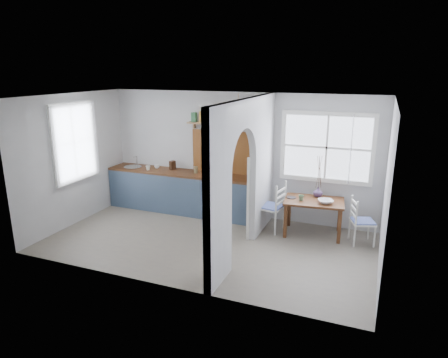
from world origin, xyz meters
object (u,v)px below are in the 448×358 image
at_px(vase, 318,192).
at_px(chair_right, 363,221).
at_px(chair_left, 271,206).
at_px(kettle, 253,175).
at_px(dining_table, 313,217).

bearing_deg(vase, chair_right, -20.75).
height_order(chair_left, kettle, kettle).
bearing_deg(vase, chair_left, -158.25).
xyz_separation_m(dining_table, kettle, (-1.25, 0.12, 0.66)).
relative_size(dining_table, chair_left, 1.11).
relative_size(dining_table, kettle, 5.20).
bearing_deg(vase, kettle, -174.49).
height_order(dining_table, vase, vase).
xyz_separation_m(chair_left, vase, (0.83, 0.33, 0.28)).
height_order(dining_table, chair_right, chair_right).
distance_m(chair_left, kettle, 0.71).
relative_size(dining_table, chair_right, 1.28).
xyz_separation_m(chair_right, vase, (-0.86, 0.33, 0.35)).
distance_m(chair_left, chair_right, 1.70).
distance_m(chair_right, kettle, 2.23).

